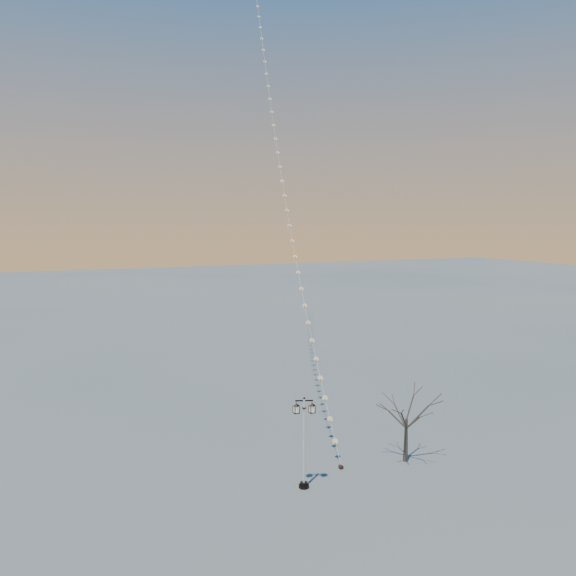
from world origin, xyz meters
TOP-DOWN VIEW (x-y plane):
  - ground at (0.00, 0.00)m, footprint 300.00×300.00m
  - street_lamp at (-0.99, 1.04)m, footprint 1.15×0.69m
  - bare_tree at (5.64, 1.52)m, footprint 2.73×2.73m
  - kite_train at (6.92, 21.81)m, footprint 10.84×39.92m

SIDE VIEW (x-z plane):
  - ground at x=0.00m, z-range 0.00..0.00m
  - street_lamp at x=-0.99m, z-range 0.25..5.00m
  - bare_tree at x=5.64m, z-range 0.88..5.42m
  - kite_train at x=6.92m, z-range -0.08..41.70m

